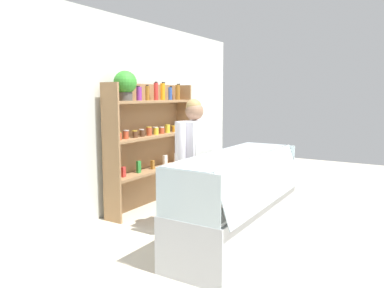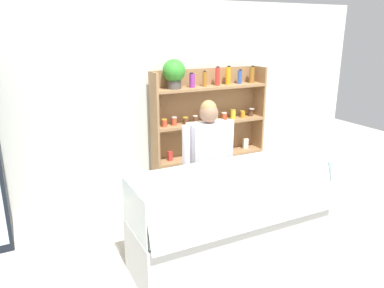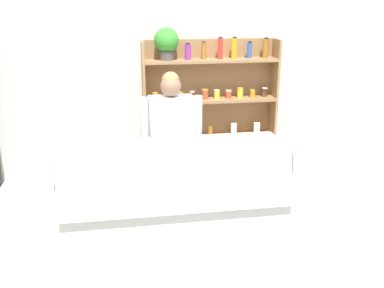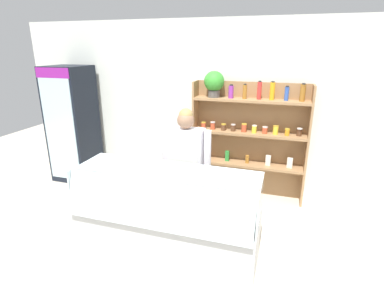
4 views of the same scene
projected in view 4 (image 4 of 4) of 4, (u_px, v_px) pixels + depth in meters
ground_plane at (168, 254)px, 3.46m from camera, size 12.00×12.00×0.00m
back_wall at (212, 107)px, 4.87m from camera, size 6.80×0.10×2.70m
drinks_fridge at (73, 124)px, 5.24m from camera, size 0.66×0.67×1.98m
shelving_unit at (244, 128)px, 4.56m from camera, size 1.72×0.30×1.94m
deli_display_case at (167, 227)px, 3.42m from camera, size 2.05×0.75×1.01m
shop_clerk at (186, 160)px, 3.73m from camera, size 0.64×0.25×1.59m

